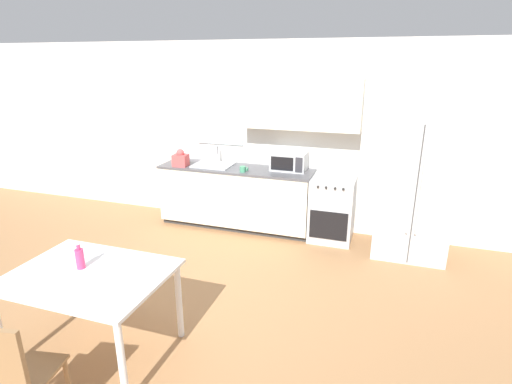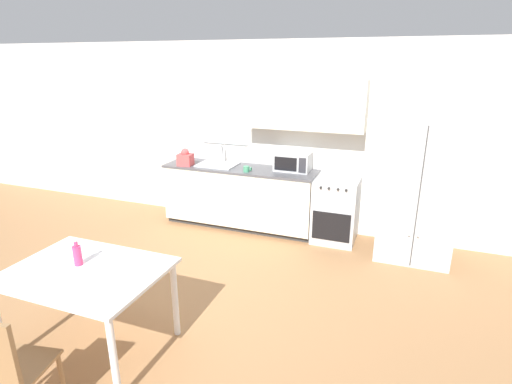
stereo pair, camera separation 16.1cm
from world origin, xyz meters
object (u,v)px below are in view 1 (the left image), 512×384
object	(u,v)px
coffee_mug	(243,169)
drink_bottle	(80,258)
refrigerator	(414,188)
dining_chair_near	(12,373)
microwave	(289,161)
oven_range	(332,209)
dining_table	(90,283)

from	to	relation	value
coffee_mug	drink_bottle	distance (m)	2.78
refrigerator	dining_chair_near	bearing A→B (deg)	-123.81
microwave	dining_chair_near	distance (m)	4.06
refrigerator	coffee_mug	size ratio (longest dim) A/B	14.60
coffee_mug	drink_bottle	size ratio (longest dim) A/B	0.51
dining_chair_near	drink_bottle	world-z (taller)	drink_bottle
microwave	oven_range	bearing A→B (deg)	-8.82
refrigerator	coffee_mug	world-z (taller)	refrigerator
oven_range	refrigerator	distance (m)	1.12
dining_table	drink_bottle	xyz separation A→B (m)	(-0.11, 0.05, 0.19)
oven_range	coffee_mug	world-z (taller)	coffee_mug
oven_range	drink_bottle	bearing A→B (deg)	-119.91
refrigerator	oven_range	bearing A→B (deg)	174.79
oven_range	refrigerator	xyz separation A→B (m)	(1.02, -0.09, 0.44)
oven_range	refrigerator	size ratio (longest dim) A/B	0.51
dining_chair_near	drink_bottle	size ratio (longest dim) A/B	3.91
oven_range	microwave	distance (m)	0.90
dining_chair_near	microwave	bearing A→B (deg)	67.59
microwave	dining_chair_near	xyz separation A→B (m)	(-0.83, -3.94, -0.52)
microwave	dining_table	size ratio (longest dim) A/B	0.39
dining_table	drink_bottle	distance (m)	0.23
dining_chair_near	drink_bottle	bearing A→B (deg)	91.96
refrigerator	dining_table	world-z (taller)	refrigerator
microwave	coffee_mug	world-z (taller)	microwave
dining_table	drink_bottle	bearing A→B (deg)	155.08
dining_table	dining_chair_near	bearing A→B (deg)	-84.20
dining_chair_near	oven_range	bearing A→B (deg)	58.23
coffee_mug	dining_table	distance (m)	2.83
oven_range	microwave	world-z (taller)	microwave
refrigerator	dining_chair_near	size ratio (longest dim) A/B	1.91
oven_range	dining_table	world-z (taller)	oven_range
microwave	refrigerator	bearing A→B (deg)	-6.64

